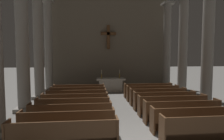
# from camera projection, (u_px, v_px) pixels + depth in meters

# --- Properties ---
(pew_left_row_1) EXTENTS (3.18, 0.50, 0.95)m
(pew_left_row_1) POSITION_uv_depth(u_px,v_px,m) (64.00, 135.00, 5.54)
(pew_left_row_1) COLOR brown
(pew_left_row_1) RESTS_ON ground
(pew_left_row_2) EXTENTS (3.18, 0.50, 0.95)m
(pew_left_row_2) POSITION_uv_depth(u_px,v_px,m) (68.00, 123.00, 6.50)
(pew_left_row_2) COLOR brown
(pew_left_row_2) RESTS_ON ground
(pew_left_row_3) EXTENTS (3.18, 0.50, 0.95)m
(pew_left_row_3) POSITION_uv_depth(u_px,v_px,m) (71.00, 115.00, 7.47)
(pew_left_row_3) COLOR brown
(pew_left_row_3) RESTS_ON ground
(pew_left_row_4) EXTENTS (3.18, 0.50, 0.95)m
(pew_left_row_4) POSITION_uv_depth(u_px,v_px,m) (73.00, 108.00, 8.43)
(pew_left_row_4) COLOR brown
(pew_left_row_4) RESTS_ON ground
(pew_left_row_5) EXTENTS (3.18, 0.50, 0.95)m
(pew_left_row_5) POSITION_uv_depth(u_px,v_px,m) (75.00, 102.00, 9.39)
(pew_left_row_5) COLOR brown
(pew_left_row_5) RESTS_ON ground
(pew_left_row_6) EXTENTS (3.18, 0.50, 0.95)m
(pew_left_row_6) POSITION_uv_depth(u_px,v_px,m) (77.00, 98.00, 10.35)
(pew_left_row_6) COLOR brown
(pew_left_row_6) RESTS_ON ground
(pew_left_row_7) EXTENTS (3.18, 0.50, 0.95)m
(pew_left_row_7) POSITION_uv_depth(u_px,v_px,m) (78.00, 94.00, 11.31)
(pew_left_row_7) COLOR brown
(pew_left_row_7) RESTS_ON ground
(pew_left_row_8) EXTENTS (3.18, 0.50, 0.95)m
(pew_left_row_8) POSITION_uv_depth(u_px,v_px,m) (79.00, 91.00, 12.27)
(pew_left_row_8) COLOR brown
(pew_left_row_8) RESTS_ON ground
(pew_right_row_1) EXTENTS (3.18, 0.50, 0.95)m
(pew_right_row_1) POSITION_uv_depth(u_px,v_px,m) (211.00, 129.00, 6.01)
(pew_right_row_1) COLOR brown
(pew_right_row_1) RESTS_ON ground
(pew_right_row_2) EXTENTS (3.18, 0.50, 0.95)m
(pew_right_row_2) POSITION_uv_depth(u_px,v_px,m) (194.00, 119.00, 6.98)
(pew_right_row_2) COLOR brown
(pew_right_row_2) RESTS_ON ground
(pew_right_row_3) EXTENTS (3.18, 0.50, 0.95)m
(pew_right_row_3) POSITION_uv_depth(u_px,v_px,m) (182.00, 111.00, 7.94)
(pew_right_row_3) COLOR brown
(pew_right_row_3) RESTS_ON ground
(pew_right_row_4) EXTENTS (3.18, 0.50, 0.95)m
(pew_right_row_4) POSITION_uv_depth(u_px,v_px,m) (172.00, 105.00, 8.90)
(pew_right_row_4) COLOR brown
(pew_right_row_4) RESTS_ON ground
(pew_right_row_5) EXTENTS (3.18, 0.50, 0.95)m
(pew_right_row_5) POSITION_uv_depth(u_px,v_px,m) (164.00, 100.00, 9.86)
(pew_right_row_5) COLOR brown
(pew_right_row_5) RESTS_ON ground
(pew_right_row_6) EXTENTS (3.18, 0.50, 0.95)m
(pew_right_row_6) POSITION_uv_depth(u_px,v_px,m) (158.00, 96.00, 10.82)
(pew_right_row_6) COLOR brown
(pew_right_row_6) RESTS_ON ground
(pew_right_row_7) EXTENTS (3.18, 0.50, 0.95)m
(pew_right_row_7) POSITION_uv_depth(u_px,v_px,m) (152.00, 93.00, 11.78)
(pew_right_row_7) COLOR brown
(pew_right_row_7) RESTS_ON ground
(pew_right_row_8) EXTENTS (3.18, 0.50, 0.95)m
(pew_right_row_8) POSITION_uv_depth(u_px,v_px,m) (148.00, 90.00, 12.74)
(pew_right_row_8) COLOR brown
(pew_right_row_8) RESTS_ON ground
(column_left_second) EXTENTS (0.91, 0.91, 7.09)m
(column_left_second) POSITION_uv_depth(u_px,v_px,m) (22.00, 41.00, 9.31)
(column_left_second) COLOR gray
(column_left_second) RESTS_ON ground
(column_right_second) EXTENTS (0.91, 0.91, 7.09)m
(column_right_second) POSITION_uv_depth(u_px,v_px,m) (208.00, 43.00, 10.31)
(column_right_second) COLOR gray
(column_right_second) RESTS_ON ground
(column_left_third) EXTENTS (0.91, 0.91, 7.09)m
(column_left_third) POSITION_uv_depth(u_px,v_px,m) (38.00, 45.00, 12.12)
(column_left_third) COLOR gray
(column_left_third) RESTS_ON ground
(column_right_third) EXTENTS (0.91, 0.91, 7.09)m
(column_right_third) POSITION_uv_depth(u_px,v_px,m) (183.00, 45.00, 13.12)
(column_right_third) COLOR gray
(column_right_third) RESTS_ON ground
(column_left_fourth) EXTENTS (0.91, 0.91, 7.09)m
(column_left_fourth) POSITION_uv_depth(u_px,v_px,m) (49.00, 47.00, 14.94)
(column_left_fourth) COLOR gray
(column_left_fourth) RESTS_ON ground
(column_right_fourth) EXTENTS (0.91, 0.91, 7.09)m
(column_right_fourth) POSITION_uv_depth(u_px,v_px,m) (167.00, 47.00, 15.93)
(column_right_fourth) COLOR gray
(column_right_fourth) RESTS_ON ground
(altar) EXTENTS (2.20, 0.90, 1.01)m
(altar) POSITION_uv_depth(u_px,v_px,m) (111.00, 84.00, 14.87)
(altar) COLOR #BCB7AD
(altar) RESTS_ON ground
(candlestick_left) EXTENTS (0.16, 0.16, 0.66)m
(candlestick_left) POSITION_uv_depth(u_px,v_px,m) (102.00, 76.00, 14.74)
(candlestick_left) COLOR #B79338
(candlestick_left) RESTS_ON altar
(candlestick_right) EXTENTS (0.16, 0.16, 0.66)m
(candlestick_right) POSITION_uv_depth(u_px,v_px,m) (120.00, 75.00, 14.89)
(candlestick_right) COLOR #B79338
(candlestick_right) RESTS_ON altar
(apse_with_cross) EXTENTS (10.54, 0.49, 7.91)m
(apse_with_cross) POSITION_uv_depth(u_px,v_px,m) (108.00, 42.00, 16.80)
(apse_with_cross) COLOR #706656
(apse_with_cross) RESTS_ON ground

